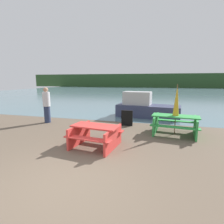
{
  "coord_description": "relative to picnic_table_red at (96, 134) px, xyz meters",
  "views": [
    {
      "loc": [
        1.85,
        -2.96,
        2.19
      ],
      "look_at": [
        -0.03,
        4.06,
        0.85
      ],
      "focal_mm": 28.0,
      "sensor_mm": 36.0,
      "label": 1
    }
  ],
  "objects": [
    {
      "name": "ground_plane",
      "position": [
        0.11,
        -2.26,
        -0.44
      ],
      "size": [
        60.0,
        60.0,
        0.0
      ],
      "primitive_type": "plane",
      "color": "brown"
    },
    {
      "name": "water",
      "position": [
        0.11,
        28.61,
        -0.44
      ],
      "size": [
        60.0,
        50.0,
        0.0
      ],
      "color": "slate",
      "rests_on": "ground_plane"
    },
    {
      "name": "far_treeline",
      "position": [
        0.11,
        48.61,
        1.56
      ],
      "size": [
        80.0,
        1.6,
        4.0
      ],
      "color": "#284723",
      "rests_on": "water"
    },
    {
      "name": "picnic_table_red",
      "position": [
        0.0,
        0.0,
        0.0
      ],
      "size": [
        1.7,
        1.56,
        0.72
      ],
      "rotation": [
        0.0,
        0.0,
        -0.12
      ],
      "color": "red",
      "rests_on": "ground_plane"
    },
    {
      "name": "picnic_table_green",
      "position": [
        2.65,
        2.09,
        0.04
      ],
      "size": [
        1.96,
        1.59,
        0.78
      ],
      "rotation": [
        0.0,
        0.0,
        -0.12
      ],
      "color": "green",
      "rests_on": "ground_plane"
    },
    {
      "name": "umbrella_gold",
      "position": [
        2.65,
        2.09,
        0.95
      ],
      "size": [
        0.25,
        0.25,
        2.03
      ],
      "color": "brown",
      "rests_on": "ground_plane"
    },
    {
      "name": "boat",
      "position": [
        1.21,
        5.28,
        0.11
      ],
      "size": [
        3.78,
        1.72,
        1.5
      ],
      "rotation": [
        0.0,
        0.0,
        -0.11
      ],
      "color": "#333856",
      "rests_on": "water"
    },
    {
      "name": "person",
      "position": [
        -3.59,
        2.49,
        0.48
      ],
      "size": [
        0.36,
        0.36,
        1.82
      ],
      "color": "#283351",
      "rests_on": "ground_plane"
    },
    {
      "name": "signboard",
      "position": [
        0.53,
        2.91,
        -0.06
      ],
      "size": [
        0.55,
        0.08,
        0.75
      ],
      "color": "black",
      "rests_on": "ground_plane"
    }
  ]
}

